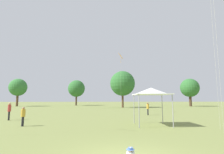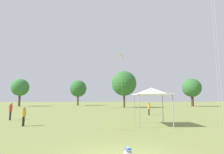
% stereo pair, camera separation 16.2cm
% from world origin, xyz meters
% --- Properties ---
extents(person_standing_0, '(0.36, 0.36, 1.57)m').
position_xyz_m(person_standing_0, '(-7.21, 8.70, 0.93)').
color(person_standing_0, black).
rests_on(person_standing_0, ground).
extents(person_standing_1, '(0.46, 0.46, 1.75)m').
position_xyz_m(person_standing_1, '(5.89, 17.89, 1.05)').
color(person_standing_1, black).
rests_on(person_standing_1, ground).
extents(person_standing_2, '(0.46, 0.46, 1.85)m').
position_xyz_m(person_standing_2, '(-10.44, 13.07, 1.13)').
color(person_standing_2, black).
rests_on(person_standing_2, ground).
extents(canopy_tent, '(3.10, 3.10, 3.19)m').
position_xyz_m(canopy_tent, '(3.55, 8.42, 2.87)').
color(canopy_tent, white).
rests_on(canopy_tent, ground).
extents(kite_0, '(0.87, 1.11, 9.73)m').
position_xyz_m(kite_0, '(2.57, 21.56, 9.05)').
color(kite_0, orange).
rests_on(kite_0, ground).
extents(distant_tree_0, '(6.72, 6.72, 9.84)m').
position_xyz_m(distant_tree_0, '(5.43, 40.38, 6.46)').
color(distant_tree_0, brown).
rests_on(distant_tree_0, ground).
extents(distant_tree_1, '(5.44, 5.44, 8.70)m').
position_xyz_m(distant_tree_1, '(-26.53, 50.86, 5.93)').
color(distant_tree_1, brown).
rests_on(distant_tree_1, ground).
extents(distant_tree_2, '(5.80, 5.80, 8.72)m').
position_xyz_m(distant_tree_2, '(27.73, 46.70, 5.77)').
color(distant_tree_2, '#473323').
rests_on(distant_tree_2, ground).
extents(distant_tree_3, '(6.01, 6.01, 9.06)m').
position_xyz_m(distant_tree_3, '(-9.02, 57.26, 6.03)').
color(distant_tree_3, '#473323').
rests_on(distant_tree_3, ground).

